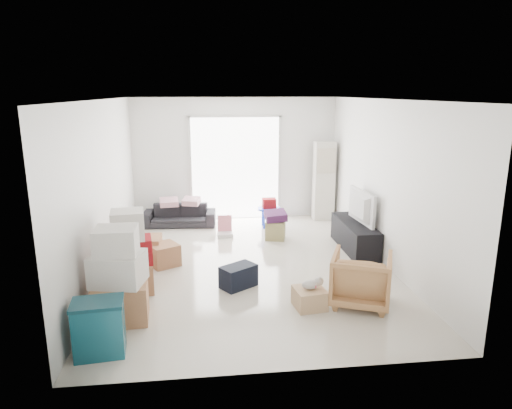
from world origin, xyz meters
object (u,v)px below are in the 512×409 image
object	(u,v)px
television	(356,219)
armchair	(361,276)
ac_tower	(324,181)
sofa	(179,212)
ottoman	(275,230)
tv_console	(355,236)
storage_bins	(99,328)
kids_table	(269,207)
wood_crate	(310,298)

from	to	relation	value
television	armchair	world-z (taller)	armchair
ac_tower	television	world-z (taller)	ac_tower
armchair	sofa	bearing A→B (deg)	-34.15
television	ottoman	size ratio (longest dim) A/B	2.81
ac_tower	tv_console	bearing A→B (deg)	-88.62
sofa	storage_bins	size ratio (longest dim) A/B	2.43
storage_bins	sofa	bearing A→B (deg)	82.53
tv_console	sofa	bearing A→B (deg)	149.43
kids_table	tv_console	bearing A→B (deg)	-49.43
ottoman	wood_crate	world-z (taller)	ottoman
armchair	ac_tower	bearing A→B (deg)	-74.74
sofa	ottoman	world-z (taller)	sofa
sofa	wood_crate	distance (m)	4.53
television	kids_table	distance (m)	2.09
tv_console	sofa	distance (m)	3.78
armchair	wood_crate	size ratio (longest dim) A/B	1.99
ac_tower	television	bearing A→B (deg)	-88.62
storage_bins	kids_table	xyz separation A→B (m)	(2.55, 4.59, 0.13)
sofa	ottoman	distance (m)	2.23
armchair	ottoman	world-z (taller)	armchair
ac_tower	sofa	bearing A→B (deg)	-177.32
tv_console	sofa	world-z (taller)	sofa
ac_tower	storage_bins	distance (m)	6.40
television	wood_crate	world-z (taller)	television
television	storage_bins	bearing A→B (deg)	123.05
storage_bins	tv_console	bearing A→B (deg)	37.68
sofa	ac_tower	bearing A→B (deg)	6.82
television	armchair	size ratio (longest dim) A/B	1.30
tv_console	television	bearing A→B (deg)	90.00
sofa	kids_table	distance (m)	1.93
ac_tower	ottoman	xyz separation A→B (m)	(-1.30, -1.31, -0.69)
ac_tower	ottoman	bearing A→B (deg)	-134.75
armchair	ottoman	size ratio (longest dim) A/B	2.16
sofa	television	bearing A→B (deg)	-26.44
tv_console	ottoman	xyz separation A→B (m)	(-1.35, 0.76, -0.07)
ottoman	kids_table	bearing A→B (deg)	90.55
television	tv_console	bearing A→B (deg)	175.37
sofa	wood_crate	xyz separation A→B (m)	(1.90, -4.11, -0.17)
ac_tower	armchair	size ratio (longest dim) A/B	2.21
ottoman	wood_crate	size ratio (longest dim) A/B	0.92
armchair	kids_table	bearing A→B (deg)	-56.00
tv_console	kids_table	bearing A→B (deg)	130.57
kids_table	wood_crate	distance (m)	3.78
ottoman	tv_console	bearing A→B (deg)	-29.57
ac_tower	kids_table	world-z (taller)	ac_tower
ac_tower	kids_table	xyz separation A→B (m)	(-1.30, -0.49, -0.43)
television	wood_crate	size ratio (longest dim) A/B	2.59
ac_tower	sofa	distance (m)	3.26
kids_table	sofa	bearing A→B (deg)	169.84
television	wood_crate	distance (m)	2.61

